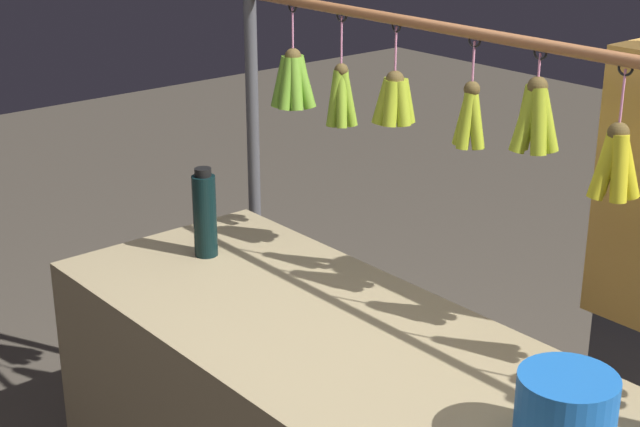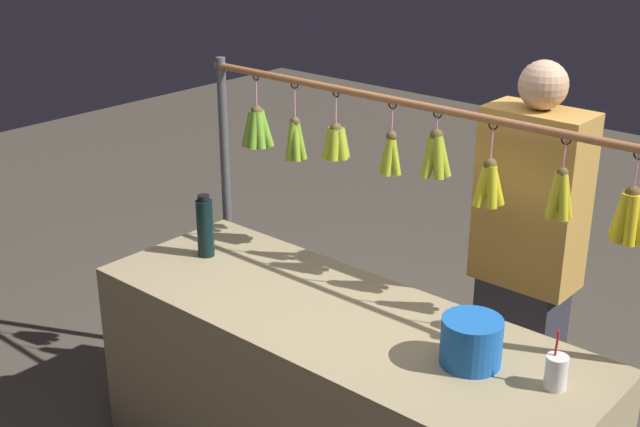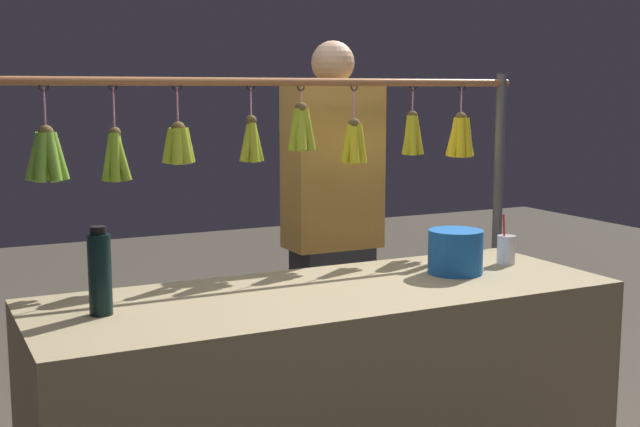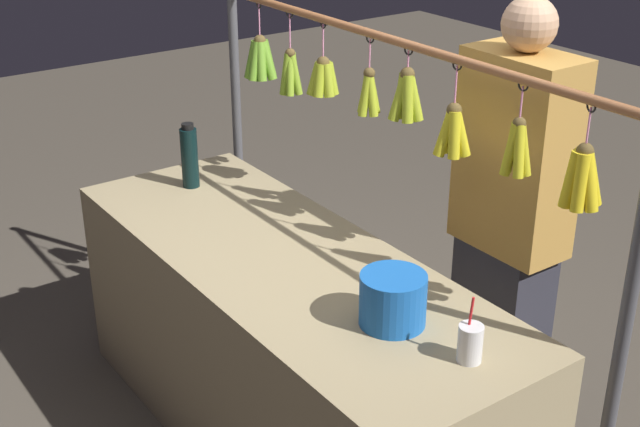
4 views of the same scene
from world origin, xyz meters
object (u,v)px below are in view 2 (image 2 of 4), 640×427
water_bottle (205,227)px  blue_bucket (471,342)px  vendor_person (525,273)px  drink_cup (556,372)px

water_bottle → blue_bucket: 1.35m
blue_bucket → water_bottle: bearing=-0.3°
vendor_person → blue_bucket: bearing=103.7°
water_bottle → drink_cup: bearing=-178.5°
drink_cup → vendor_person: (0.46, -0.65, -0.03)m
blue_bucket → vendor_person: bearing=-76.3°
water_bottle → blue_bucket: water_bottle is taller
water_bottle → drink_cup: water_bottle is taller
water_bottle → vendor_person: (-1.18, -0.69, -0.10)m
blue_bucket → drink_cup: size_ratio=1.03×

